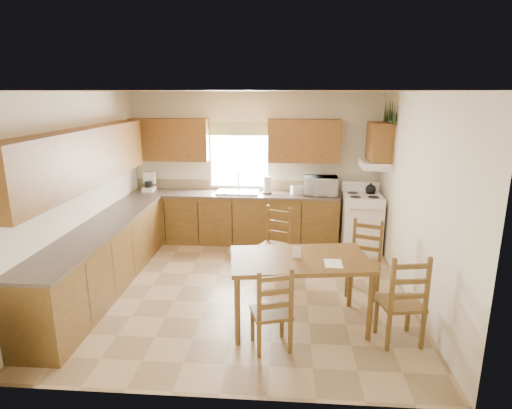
# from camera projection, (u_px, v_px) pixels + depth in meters

# --- Properties ---
(floor) EXTENTS (4.50, 4.50, 0.00)m
(floor) POSITION_uv_depth(u_px,v_px,m) (244.00, 288.00, 6.05)
(floor) COLOR tan
(floor) RESTS_ON ground
(ceiling) EXTENTS (4.50, 4.50, 0.00)m
(ceiling) POSITION_uv_depth(u_px,v_px,m) (242.00, 91.00, 5.36)
(ceiling) COLOR brown
(ceiling) RESTS_ON floor
(wall_left) EXTENTS (4.50, 4.50, 0.00)m
(wall_left) POSITION_uv_depth(u_px,v_px,m) (80.00, 193.00, 5.86)
(wall_left) COLOR silver
(wall_left) RESTS_ON floor
(wall_right) EXTENTS (4.50, 4.50, 0.00)m
(wall_right) POSITION_uv_depth(u_px,v_px,m) (416.00, 199.00, 5.54)
(wall_right) COLOR silver
(wall_right) RESTS_ON floor
(wall_back) EXTENTS (4.50, 4.50, 0.00)m
(wall_back) POSITION_uv_depth(u_px,v_px,m) (256.00, 167.00, 7.87)
(wall_back) COLOR silver
(wall_back) RESTS_ON floor
(wall_front) EXTENTS (4.50, 4.50, 0.00)m
(wall_front) POSITION_uv_depth(u_px,v_px,m) (215.00, 259.00, 3.53)
(wall_front) COLOR silver
(wall_front) RESTS_ON floor
(lower_cab_back) EXTENTS (3.75, 0.60, 0.88)m
(lower_cab_back) POSITION_uv_depth(u_px,v_px,m) (234.00, 218.00, 7.84)
(lower_cab_back) COLOR brown
(lower_cab_back) RESTS_ON floor
(lower_cab_left) EXTENTS (0.60, 3.60, 0.88)m
(lower_cab_left) POSITION_uv_depth(u_px,v_px,m) (103.00, 259.00, 5.93)
(lower_cab_left) COLOR brown
(lower_cab_left) RESTS_ON floor
(counter_back) EXTENTS (3.75, 0.63, 0.04)m
(counter_back) POSITION_uv_depth(u_px,v_px,m) (234.00, 194.00, 7.72)
(counter_back) COLOR brown
(counter_back) RESTS_ON lower_cab_back
(counter_left) EXTENTS (0.63, 3.60, 0.04)m
(counter_left) POSITION_uv_depth(u_px,v_px,m) (100.00, 228.00, 5.81)
(counter_left) COLOR brown
(counter_left) RESTS_ON lower_cab_left
(backsplash) EXTENTS (3.75, 0.01, 0.18)m
(backsplash) POSITION_uv_depth(u_px,v_px,m) (236.00, 185.00, 7.97)
(backsplash) COLOR #91805E
(backsplash) RESTS_ON counter_back
(upper_cab_back_left) EXTENTS (1.41, 0.33, 0.75)m
(upper_cab_back_left) POSITION_uv_depth(u_px,v_px,m) (170.00, 140.00, 7.69)
(upper_cab_back_left) COLOR brown
(upper_cab_back_left) RESTS_ON wall_back
(upper_cab_back_right) EXTENTS (1.25, 0.33, 0.75)m
(upper_cab_back_right) POSITION_uv_depth(u_px,v_px,m) (304.00, 141.00, 7.52)
(upper_cab_back_right) COLOR brown
(upper_cab_back_right) RESTS_ON wall_back
(upper_cab_left) EXTENTS (0.33, 3.60, 0.75)m
(upper_cab_left) POSITION_uv_depth(u_px,v_px,m) (83.00, 158.00, 5.58)
(upper_cab_left) COLOR brown
(upper_cab_left) RESTS_ON wall_left
(upper_cab_stove) EXTENTS (0.33, 0.62, 0.62)m
(upper_cab_stove) POSITION_uv_depth(u_px,v_px,m) (379.00, 142.00, 7.00)
(upper_cab_stove) COLOR brown
(upper_cab_stove) RESTS_ON wall_right
(range_hood) EXTENTS (0.44, 0.62, 0.12)m
(range_hood) POSITION_uv_depth(u_px,v_px,m) (375.00, 165.00, 7.10)
(range_hood) COLOR white
(range_hood) RESTS_ON wall_right
(window_frame) EXTENTS (1.13, 0.02, 1.18)m
(window_frame) POSITION_uv_depth(u_px,v_px,m) (239.00, 156.00, 7.81)
(window_frame) COLOR white
(window_frame) RESTS_ON wall_back
(window_pane) EXTENTS (1.05, 0.01, 1.10)m
(window_pane) POSITION_uv_depth(u_px,v_px,m) (239.00, 156.00, 7.81)
(window_pane) COLOR white
(window_pane) RESTS_ON wall_back
(window_valance) EXTENTS (1.19, 0.01, 0.24)m
(window_valance) POSITION_uv_depth(u_px,v_px,m) (239.00, 129.00, 7.66)
(window_valance) COLOR #517B3A
(window_valance) RESTS_ON wall_back
(sink_basin) EXTENTS (0.75, 0.45, 0.04)m
(sink_basin) POSITION_uv_depth(u_px,v_px,m) (238.00, 192.00, 7.71)
(sink_basin) COLOR silver
(sink_basin) RESTS_ON counter_back
(pine_decal_a) EXTENTS (0.22, 0.22, 0.36)m
(pine_decal_a) POSITION_uv_depth(u_px,v_px,m) (395.00, 113.00, 6.56)
(pine_decal_a) COLOR #173816
(pine_decal_a) RESTS_ON wall_right
(pine_decal_b) EXTENTS (0.22, 0.22, 0.36)m
(pine_decal_b) POSITION_uv_depth(u_px,v_px,m) (390.00, 109.00, 6.86)
(pine_decal_b) COLOR #173816
(pine_decal_b) RESTS_ON wall_right
(pine_decal_c) EXTENTS (0.22, 0.22, 0.36)m
(pine_decal_c) POSITION_uv_depth(u_px,v_px,m) (385.00, 111.00, 7.18)
(pine_decal_c) COLOR #173816
(pine_decal_c) RESTS_ON wall_right
(stove) EXTENTS (0.66, 0.68, 0.96)m
(stove) POSITION_uv_depth(u_px,v_px,m) (361.00, 223.00, 7.42)
(stove) COLOR white
(stove) RESTS_ON floor
(coffeemaker) EXTENTS (0.25, 0.27, 0.31)m
(coffeemaker) POSITION_uv_depth(u_px,v_px,m) (149.00, 183.00, 7.83)
(coffeemaker) COLOR white
(coffeemaker) RESTS_ON counter_back
(paper_towel) EXTENTS (0.16, 0.16, 0.31)m
(paper_towel) POSITION_uv_depth(u_px,v_px,m) (267.00, 185.00, 7.64)
(paper_towel) COLOR white
(paper_towel) RESTS_ON counter_back
(toaster) EXTENTS (0.23, 0.19, 0.16)m
(toaster) POSITION_uv_depth(u_px,v_px,m) (297.00, 190.00, 7.61)
(toaster) COLOR white
(toaster) RESTS_ON counter_back
(microwave) EXTENTS (0.56, 0.41, 0.33)m
(microwave) POSITION_uv_depth(u_px,v_px,m) (320.00, 186.00, 7.56)
(microwave) COLOR white
(microwave) RESTS_ON counter_back
(dining_table) EXTENTS (1.68, 1.11, 0.84)m
(dining_table) POSITION_uv_depth(u_px,v_px,m) (299.00, 291.00, 5.02)
(dining_table) COLOR brown
(dining_table) RESTS_ON floor
(chair_near_left) EXTENTS (0.49, 0.48, 0.95)m
(chair_near_left) POSITION_uv_depth(u_px,v_px,m) (271.00, 307.00, 4.55)
(chair_near_left) COLOR brown
(chair_near_left) RESTS_ON floor
(chair_near_right) EXTENTS (0.50, 0.49, 1.05)m
(chair_near_right) POSITION_uv_depth(u_px,v_px,m) (401.00, 298.00, 4.65)
(chair_near_right) COLOR brown
(chair_near_right) RESTS_ON floor
(chair_far_left) EXTENTS (0.55, 0.54, 1.01)m
(chair_far_left) POSITION_uv_depth(u_px,v_px,m) (274.00, 242.00, 6.41)
(chair_far_left) COLOR brown
(chair_far_left) RESTS_ON floor
(chair_far_right) EXTENTS (0.53, 0.52, 1.00)m
(chair_far_right) POSITION_uv_depth(u_px,v_px,m) (364.00, 260.00, 5.76)
(chair_far_right) COLOR brown
(chair_far_right) RESTS_ON floor
(table_paper) EXTENTS (0.20, 0.26, 0.00)m
(table_paper) POSITION_uv_depth(u_px,v_px,m) (333.00, 263.00, 4.74)
(table_paper) COLOR white
(table_paper) RESTS_ON dining_table
(table_card) EXTENTS (0.10, 0.02, 0.13)m
(table_card) POSITION_uv_depth(u_px,v_px,m) (297.00, 252.00, 4.90)
(table_card) COLOR white
(table_card) RESTS_ON dining_table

